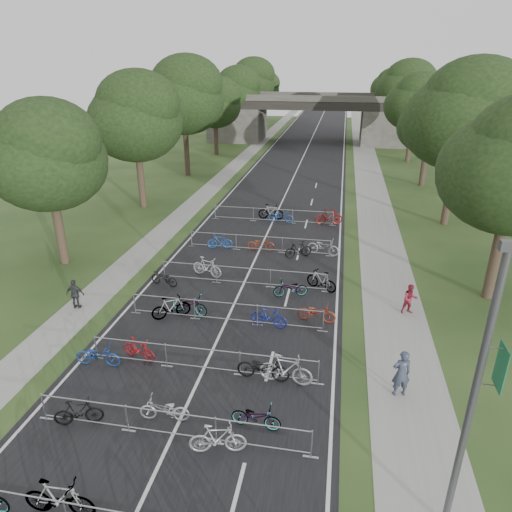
{
  "coord_description": "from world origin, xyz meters",
  "views": [
    {
      "loc": [
        4.86,
        -7.24,
        11.5
      ],
      "look_at": [
        0.42,
        16.64,
        1.1
      ],
      "focal_mm": 32.0,
      "sensor_mm": 36.0,
      "label": 1
    }
  ],
  "objects_px": {
    "overpass_bridge": "(311,118)",
    "lamppost": "(475,398)",
    "pedestrian_c": "(75,294)",
    "pedestrian_b": "(410,299)",
    "pedestrian_a": "(401,373)",
    "bike_1": "(59,498)"
  },
  "relations": [
    {
      "from": "bike_1",
      "to": "pedestrian_b",
      "type": "xyz_separation_m",
      "value": [
        10.67,
        13.09,
        0.15
      ]
    },
    {
      "from": "bike_1",
      "to": "pedestrian_a",
      "type": "relative_size",
      "value": 1.07
    },
    {
      "from": "overpass_bridge",
      "to": "pedestrian_a",
      "type": "relative_size",
      "value": 16.17
    },
    {
      "from": "pedestrian_c",
      "to": "pedestrian_a",
      "type": "bearing_deg",
      "value": 162.39
    },
    {
      "from": "lamppost",
      "to": "pedestrian_a",
      "type": "distance_m",
      "value": 6.19
    },
    {
      "from": "lamppost",
      "to": "pedestrian_b",
      "type": "distance_m",
      "value": 12.0
    },
    {
      "from": "overpass_bridge",
      "to": "pedestrian_a",
      "type": "distance_m",
      "value": 58.38
    },
    {
      "from": "pedestrian_a",
      "to": "bike_1",
      "type": "bearing_deg",
      "value": 20.65
    },
    {
      "from": "overpass_bridge",
      "to": "pedestrian_a",
      "type": "height_order",
      "value": "overpass_bridge"
    },
    {
      "from": "lamppost",
      "to": "pedestrian_c",
      "type": "height_order",
      "value": "lamppost"
    },
    {
      "from": "overpass_bridge",
      "to": "lamppost",
      "type": "distance_m",
      "value": 63.55
    },
    {
      "from": "lamppost",
      "to": "pedestrian_a",
      "type": "xyz_separation_m",
      "value": [
        -0.72,
        5.17,
        -3.32
      ]
    },
    {
      "from": "overpass_bridge",
      "to": "lamppost",
      "type": "relative_size",
      "value": 3.78
    },
    {
      "from": "pedestrian_c",
      "to": "bike_1",
      "type": "bearing_deg",
      "value": 114.68
    },
    {
      "from": "lamppost",
      "to": "pedestrian_c",
      "type": "bearing_deg",
      "value": 150.85
    },
    {
      "from": "overpass_bridge",
      "to": "lamppost",
      "type": "bearing_deg",
      "value": -82.47
    },
    {
      "from": "bike_1",
      "to": "pedestrian_b",
      "type": "relative_size",
      "value": 1.34
    },
    {
      "from": "bike_1",
      "to": "lamppost",
      "type": "bearing_deg",
      "value": -83.77
    },
    {
      "from": "pedestrian_b",
      "to": "pedestrian_c",
      "type": "distance_m",
      "value": 16.59
    },
    {
      "from": "pedestrian_a",
      "to": "pedestrian_b",
      "type": "bearing_deg",
      "value": -114.37
    },
    {
      "from": "pedestrian_a",
      "to": "pedestrian_b",
      "type": "relative_size",
      "value": 1.24
    },
    {
      "from": "pedestrian_a",
      "to": "pedestrian_c",
      "type": "height_order",
      "value": "pedestrian_a"
    }
  ]
}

